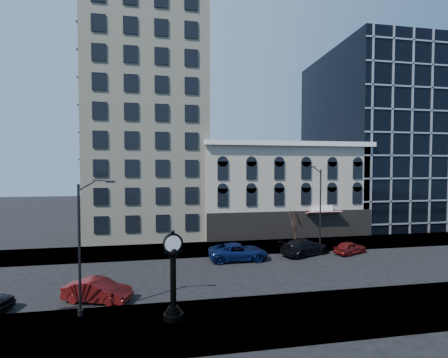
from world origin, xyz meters
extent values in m
plane|color=black|center=(0.00, 0.00, 0.00)|extent=(160.00, 160.00, 0.00)
cube|color=gray|center=(0.00, 8.00, 0.06)|extent=(160.00, 6.00, 0.12)
cube|color=gray|center=(0.00, -8.00, 0.06)|extent=(160.00, 6.00, 0.12)
cube|color=beige|center=(-6.00, 19.00, 19.00)|extent=(15.00, 15.00, 38.00)
cube|color=#B3A793|center=(12.00, 16.00, 6.00)|extent=(22.00, 10.00, 12.00)
cube|color=white|center=(12.00, 10.80, 12.20)|extent=(22.60, 0.80, 0.60)
cube|color=black|center=(12.00, 10.95, 1.80)|extent=(22.00, 0.30, 3.60)
cube|color=maroon|center=(16.00, 10.40, 3.40)|extent=(4.50, 1.18, 0.55)
cube|color=black|center=(32.00, 21.00, 14.00)|extent=(20.00, 20.00, 28.00)
cylinder|color=black|center=(-2.94, -7.30, 0.28)|extent=(1.20, 1.20, 0.33)
cylinder|color=black|center=(-2.94, -7.30, 0.56)|extent=(0.87, 0.87, 0.22)
cylinder|color=black|center=(-2.94, -7.30, 0.75)|extent=(0.65, 0.65, 0.17)
cylinder|color=black|center=(-2.94, -7.30, 2.41)|extent=(0.35, 0.35, 3.16)
sphere|color=black|center=(-2.94, -7.30, 4.10)|extent=(0.61, 0.61, 0.61)
cube|color=black|center=(-2.94, -7.30, 4.21)|extent=(1.01, 0.48, 0.27)
cylinder|color=black|center=(-2.94, -7.30, 4.64)|extent=(1.19, 0.62, 1.13)
cylinder|color=white|center=(-2.94, -7.48, 4.64)|extent=(0.93, 0.26, 0.96)
cylinder|color=white|center=(-2.94, -7.11, 4.64)|extent=(0.93, 0.26, 0.96)
sphere|color=black|center=(-2.94, -7.30, 5.30)|extent=(0.22, 0.22, 0.22)
cylinder|color=black|center=(-8.50, -6.00, 4.11)|extent=(0.15, 0.15, 7.98)
cylinder|color=black|center=(-8.50, -6.00, 0.31)|extent=(0.33, 0.33, 0.37)
cube|color=black|center=(-6.75, -6.24, 8.24)|extent=(0.53, 0.27, 0.13)
cylinder|color=black|center=(13.25, 6.00, 4.54)|extent=(0.16, 0.16, 8.83)
cylinder|color=black|center=(13.25, 6.00, 0.33)|extent=(0.37, 0.37, 0.41)
cube|color=black|center=(11.41, 5.35, 9.11)|extent=(0.61, 0.40, 0.14)
cylinder|color=black|center=(10.80, 7.14, 1.62)|extent=(0.23, 0.23, 2.99)
imported|color=maroon|center=(-8.03, -3.80, 0.74)|extent=(4.78, 2.89, 1.49)
imported|color=#0C194C|center=(3.35, 3.60, 0.82)|extent=(5.88, 2.73, 1.63)
imported|color=black|center=(10.62, 4.20, 0.82)|extent=(6.10, 4.19, 1.64)
imported|color=maroon|center=(15.50, 3.75, 0.66)|extent=(4.15, 2.82, 1.31)
camera|label=1|loc=(-2.85, -25.01, 9.03)|focal=24.00mm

